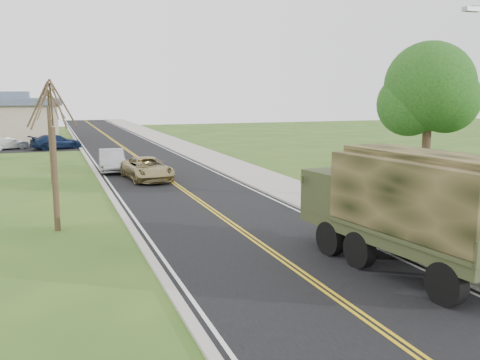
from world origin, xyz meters
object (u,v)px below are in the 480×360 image
suv_champagne (147,169)px  sedan_silver (112,160)px  pickup_navy (453,194)px  military_truck (409,203)px

suv_champagne → sedan_silver: size_ratio=1.11×
suv_champagne → pickup_navy: bearing=-54.1°
pickup_navy → sedan_silver: bearing=47.1°
military_truck → suv_champagne: bearing=94.8°
sedan_silver → military_truck: bearing=-72.5°
suv_champagne → pickup_navy: (12.08, -13.77, 0.06)m
sedan_silver → pickup_navy: 22.96m
sedan_silver → pickup_navy: bearing=-49.7°
military_truck → suv_champagne: 20.86m
military_truck → pickup_navy: size_ratio=1.45×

